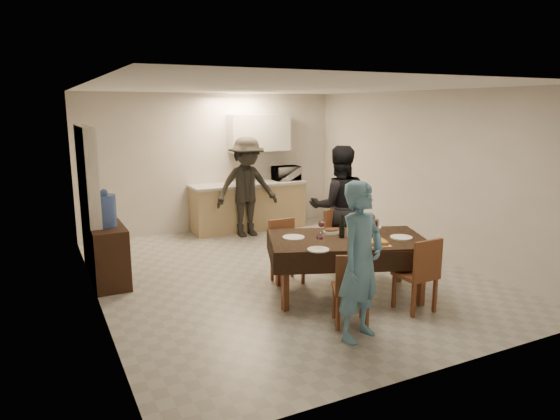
% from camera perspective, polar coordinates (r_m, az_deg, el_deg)
% --- Properties ---
extents(floor, '(5.00, 6.00, 0.02)m').
position_cam_1_polar(floor, '(7.20, 0.40, -7.31)').
color(floor, '#AAAAA5').
rests_on(floor, ground).
extents(ceiling, '(5.00, 6.00, 0.02)m').
position_cam_1_polar(ceiling, '(6.81, 0.43, 13.84)').
color(ceiling, white).
rests_on(ceiling, wall_back).
extents(wall_back, '(5.00, 0.02, 2.60)m').
position_cam_1_polar(wall_back, '(9.63, -7.72, 5.39)').
color(wall_back, silver).
rests_on(wall_back, floor).
extents(wall_front, '(5.00, 0.02, 2.60)m').
position_cam_1_polar(wall_front, '(4.47, 18.09, -2.46)').
color(wall_front, silver).
rests_on(wall_front, floor).
extents(wall_left, '(0.02, 6.00, 2.60)m').
position_cam_1_polar(wall_left, '(6.19, -20.73, 1.19)').
color(wall_left, silver).
rests_on(wall_left, floor).
extents(wall_right, '(0.02, 6.00, 2.60)m').
position_cam_1_polar(wall_right, '(8.31, 16.02, 4.03)').
color(wall_right, silver).
rests_on(wall_right, floor).
extents(stub_partition, '(0.15, 1.40, 2.10)m').
position_cam_1_polar(stub_partition, '(7.41, -20.96, 0.85)').
color(stub_partition, white).
rests_on(stub_partition, floor).
extents(kitchen_base_cabinet, '(2.20, 0.60, 0.86)m').
position_cam_1_polar(kitchen_base_cabinet, '(9.68, -3.60, 0.29)').
color(kitchen_base_cabinet, '#9F865F').
rests_on(kitchen_base_cabinet, floor).
extents(kitchen_worktop, '(2.24, 0.64, 0.05)m').
position_cam_1_polar(kitchen_worktop, '(9.60, -3.64, 2.95)').
color(kitchen_worktop, '#ACACA7').
rests_on(kitchen_worktop, kitchen_base_cabinet).
extents(upper_cabinet, '(1.20, 0.34, 0.70)m').
position_cam_1_polar(upper_cabinet, '(9.75, -2.39, 8.80)').
color(upper_cabinet, silver).
rests_on(upper_cabinet, wall_back).
extents(dining_table, '(2.19, 1.73, 0.75)m').
position_cam_1_polar(dining_table, '(6.27, 7.70, -3.49)').
color(dining_table, black).
rests_on(dining_table, floor).
extents(chair_near_left, '(0.51, 0.53, 0.45)m').
position_cam_1_polar(chair_near_left, '(5.44, 8.61, -8.15)').
color(chair_near_left, brown).
rests_on(chair_near_left, floor).
extents(chair_near_right, '(0.42, 0.42, 0.48)m').
position_cam_1_polar(chair_near_right, '(5.96, 15.80, -6.35)').
color(chair_near_right, brown).
rests_on(chair_near_right, floor).
extents(chair_far_left, '(0.39, 0.39, 0.46)m').
position_cam_1_polar(chair_far_left, '(6.65, 1.19, -4.24)').
color(chair_far_left, brown).
rests_on(chair_far_left, floor).
extents(chair_far_right, '(0.51, 0.51, 0.49)m').
position_cam_1_polar(chair_far_right, '(7.09, 7.68, -3.04)').
color(chair_far_right, brown).
rests_on(chair_far_right, floor).
extents(console, '(0.44, 0.87, 0.81)m').
position_cam_1_polar(console, '(7.06, -19.00, -4.94)').
color(console, '#311C10').
rests_on(console, floor).
extents(water_jug, '(0.28, 0.28, 0.42)m').
position_cam_1_polar(water_jug, '(6.91, -19.34, -0.07)').
color(water_jug, '#4767BD').
rests_on(water_jug, console).
extents(wine_bottle, '(0.07, 0.07, 0.29)m').
position_cam_1_polar(wine_bottle, '(6.24, 7.11, -1.86)').
color(wine_bottle, black).
rests_on(wine_bottle, dining_table).
extents(water_pitcher, '(0.14, 0.14, 0.21)m').
position_cam_1_polar(water_pitcher, '(6.40, 10.58, -1.99)').
color(water_pitcher, white).
rests_on(water_pitcher, dining_table).
extents(savoury_tart, '(0.44, 0.37, 0.05)m').
position_cam_1_polar(savoury_tart, '(6.02, 10.53, -3.67)').
color(savoury_tart, '#D38B3E').
rests_on(savoury_tart, dining_table).
extents(salad_bowl, '(0.17, 0.17, 0.07)m').
position_cam_1_polar(salad_bowl, '(6.56, 9.01, -2.23)').
color(salad_bowl, white).
rests_on(salad_bowl, dining_table).
extents(mushroom_dish, '(0.22, 0.22, 0.04)m').
position_cam_1_polar(mushroom_dish, '(6.46, 5.95, -2.51)').
color(mushroom_dish, white).
rests_on(mushroom_dish, dining_table).
extents(wine_glass_a, '(0.09, 0.09, 0.20)m').
position_cam_1_polar(wine_glass_a, '(5.75, 4.58, -3.46)').
color(wine_glass_a, white).
rests_on(wine_glass_a, dining_table).
extents(wine_glass_b, '(0.09, 0.09, 0.21)m').
position_cam_1_polar(wine_glass_b, '(6.75, 10.42, -1.27)').
color(wine_glass_b, white).
rests_on(wine_glass_b, dining_table).
extents(wine_glass_c, '(0.09, 0.09, 0.20)m').
position_cam_1_polar(wine_glass_c, '(6.38, 4.73, -1.93)').
color(wine_glass_c, white).
rests_on(wine_glass_c, dining_table).
extents(plate_near_left, '(0.25, 0.25, 0.01)m').
position_cam_1_polar(plate_near_left, '(5.70, 4.39, -4.53)').
color(plate_near_left, white).
rests_on(plate_near_left, dining_table).
extents(plate_near_right, '(0.27, 0.27, 0.02)m').
position_cam_1_polar(plate_near_right, '(6.38, 13.70, -3.06)').
color(plate_near_right, white).
rests_on(plate_near_right, dining_table).
extents(plate_far_left, '(0.27, 0.27, 0.02)m').
position_cam_1_polar(plate_far_left, '(6.21, 1.55, -3.14)').
color(plate_far_left, white).
rests_on(plate_far_left, dining_table).
extents(plate_far_right, '(0.25, 0.25, 0.01)m').
position_cam_1_polar(plate_far_right, '(6.84, 10.47, -1.94)').
color(plate_far_right, white).
rests_on(plate_far_right, dining_table).
extents(microwave, '(0.51, 0.34, 0.28)m').
position_cam_1_polar(microwave, '(9.92, 0.73, 4.23)').
color(microwave, silver).
rests_on(microwave, kitchen_worktop).
extents(person_near, '(0.70, 0.58, 1.64)m').
position_cam_1_polar(person_near, '(5.11, 9.21, -5.84)').
color(person_near, '#578AAC').
rests_on(person_near, floor).
extents(person_far, '(1.06, 0.94, 1.80)m').
position_cam_1_polar(person_far, '(7.38, 6.72, 0.34)').
color(person_far, black).
rests_on(person_far, floor).
extents(person_kitchen, '(1.18, 0.68, 1.82)m').
position_cam_1_polar(person_kitchen, '(9.10, -3.82, 2.62)').
color(person_kitchen, black).
rests_on(person_kitchen, floor).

